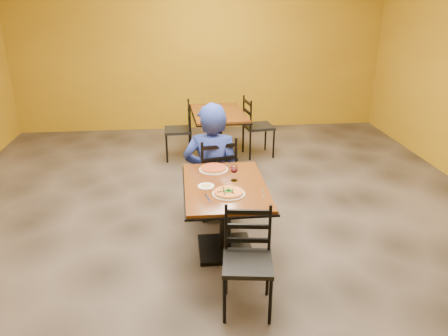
{
  "coord_description": "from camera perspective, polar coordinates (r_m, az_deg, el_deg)",
  "views": [
    {
      "loc": [
        -0.42,
        -4.36,
        2.5
      ],
      "look_at": [
        0.01,
        -0.3,
        0.85
      ],
      "focal_mm": 34.61,
      "sensor_mm": 36.0,
      "label": 1
    }
  ],
  "objects": [
    {
      "name": "pizza_main",
      "position": [
        4.06,
        0.61,
        -3.19
      ],
      "size": [
        0.28,
        0.28,
        0.02
      ],
      "primitive_type": "cylinder",
      "color": "#98390B",
      "rests_on": "plate_main"
    },
    {
      "name": "chair_second_left",
      "position": [
        6.98,
        -6.12,
        4.96
      ],
      "size": [
        0.43,
        0.43,
        0.93
      ],
      "primitive_type": null,
      "rotation": [
        0.0,
        0.0,
        -1.54
      ],
      "color": "black",
      "rests_on": "floor"
    },
    {
      "name": "chair_main_near",
      "position": [
        3.62,
        3.13,
        -12.52
      ],
      "size": [
        0.46,
        0.46,
        0.9
      ],
      "primitive_type": null,
      "rotation": [
        0.0,
        0.0,
        -0.14
      ],
      "color": "black",
      "rests_on": "floor"
    },
    {
      "name": "wine_glass",
      "position": [
        4.33,
        1.34,
        -0.57
      ],
      "size": [
        0.08,
        0.08,
        0.18
      ],
      "primitive_type": null,
      "color": "white",
      "rests_on": "table_main"
    },
    {
      "name": "chair_second_right",
      "position": [
        7.09,
        4.58,
        5.46
      ],
      "size": [
        0.5,
        0.5,
        0.97
      ],
      "primitive_type": null,
      "rotation": [
        0.0,
        0.0,
        1.71
      ],
      "color": "black",
      "rests_on": "floor"
    },
    {
      "name": "fork",
      "position": [
        4.0,
        -2.17,
        -3.94
      ],
      "size": [
        0.05,
        0.19,
        0.0
      ],
      "primitive_type": "cube",
      "rotation": [
        0.0,
        0.0,
        0.21
      ],
      "color": "silver",
      "rests_on": "table_main"
    },
    {
      "name": "plate_far",
      "position": [
        4.62,
        -1.39,
        -0.17
      ],
      "size": [
        0.31,
        0.31,
        0.01
      ],
      "primitive_type": "cylinder",
      "color": "white",
      "rests_on": "table_main"
    },
    {
      "name": "chair_main_far",
      "position": [
        5.15,
        -1.39,
        -0.86
      ],
      "size": [
        0.55,
        0.55,
        0.99
      ],
      "primitive_type": null,
      "rotation": [
        0.0,
        0.0,
        3.4
      ],
      "color": "black",
      "rests_on": "floor"
    },
    {
      "name": "diner",
      "position": [
        5.0,
        -1.61,
        0.89
      ],
      "size": [
        0.73,
        0.54,
        1.39
      ],
      "primitive_type": "imported",
      "rotation": [
        0.0,
        0.0,
        2.99
      ],
      "color": "navy",
      "rests_on": "floor"
    },
    {
      "name": "wall_back",
      "position": [
        8.43,
        -3.21,
        15.19
      ],
      "size": [
        7.0,
        0.01,
        3.0
      ],
      "primitive_type": "cube",
      "color": "#A77C12",
      "rests_on": "ground"
    },
    {
      "name": "side_plate",
      "position": [
        4.22,
        -2.39,
        -2.42
      ],
      "size": [
        0.16,
        0.16,
        0.01
      ],
      "primitive_type": "cylinder",
      "color": "white",
      "rests_on": "table_main"
    },
    {
      "name": "pizza_far",
      "position": [
        4.62,
        -1.39,
        0.01
      ],
      "size": [
        0.28,
        0.28,
        0.02
      ],
      "primitive_type": "cylinder",
      "color": "#B66123",
      "rests_on": "plate_far"
    },
    {
      "name": "table_main",
      "position": [
        4.34,
        0.16,
        -4.58
      ],
      "size": [
        0.83,
        1.23,
        0.75
      ],
      "color": "#5D2C0E",
      "rests_on": "floor"
    },
    {
      "name": "knife",
      "position": [
        4.12,
        5.25,
        -3.23
      ],
      "size": [
        0.04,
        0.21,
        0.0
      ],
      "primitive_type": "cube",
      "rotation": [
        0.0,
        0.0,
        -0.1
      ],
      "color": "silver",
      "rests_on": "table_main"
    },
    {
      "name": "dip",
      "position": [
        4.22,
        -2.39,
        -2.31
      ],
      "size": [
        0.09,
        0.09,
        0.01
      ],
      "primitive_type": "cylinder",
      "color": "tan",
      "rests_on": "side_plate"
    },
    {
      "name": "floor",
      "position": [
        5.04,
        -0.46,
        -7.7
      ],
      "size": [
        7.0,
        8.0,
        0.01
      ],
      "primitive_type": "cube",
      "color": "black",
      "rests_on": "ground"
    },
    {
      "name": "table_second",
      "position": [
        6.98,
        -0.73,
        5.86
      ],
      "size": [
        0.9,
        1.28,
        0.75
      ],
      "rotation": [
        0.0,
        0.0,
        0.05
      ],
      "color": "#5D2C0E",
      "rests_on": "floor"
    },
    {
      "name": "plate_main",
      "position": [
        4.07,
        0.61,
        -3.39
      ],
      "size": [
        0.31,
        0.31,
        0.01
      ],
      "primitive_type": "cylinder",
      "color": "white",
      "rests_on": "table_main"
    }
  ]
}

